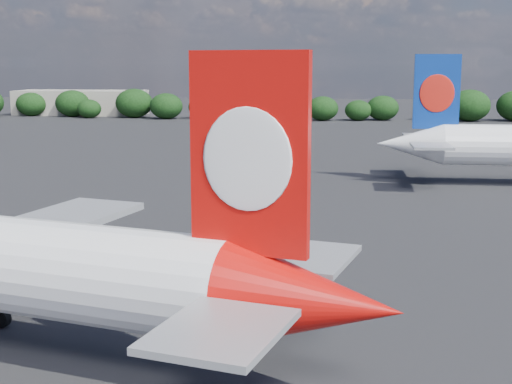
# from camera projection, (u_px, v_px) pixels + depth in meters

# --- Properties ---
(ground) EXTENTS (500.00, 500.00, 0.00)m
(ground) POSITION_uv_depth(u_px,v_px,m) (186.00, 185.00, 100.89)
(ground) COLOR black
(ground) RESTS_ON ground
(terminal_building) EXTENTS (42.00, 16.00, 8.00)m
(terminal_building) POSITION_uv_depth(u_px,v_px,m) (81.00, 103.00, 236.94)
(terminal_building) COLOR gray
(terminal_building) RESTS_ON ground
(highway_sign) EXTENTS (6.00, 0.30, 4.50)m
(highway_sign) POSITION_uv_depth(u_px,v_px,m) (211.00, 109.00, 215.77)
(highway_sign) COLOR #146721
(highway_sign) RESTS_ON ground
(billboard_yellow) EXTENTS (5.00, 0.30, 5.50)m
(billboard_yellow) POSITION_uv_depth(u_px,v_px,m) (311.00, 106.00, 217.86)
(billboard_yellow) COLOR gold
(billboard_yellow) RESTS_ON ground
(horizon_treeline) EXTENTS (208.55, 15.44, 9.35)m
(horizon_treeline) POSITION_uv_depth(u_px,v_px,m) (288.00, 106.00, 216.38)
(horizon_treeline) COLOR black
(horizon_treeline) RESTS_ON ground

